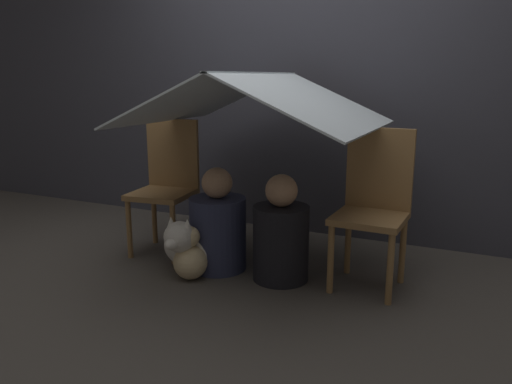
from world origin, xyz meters
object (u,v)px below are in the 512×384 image
at_px(chair_right, 373,203).
at_px(person_second, 281,237).
at_px(dog, 191,246).
at_px(person_front, 218,228).
at_px(chair_left, 167,181).

bearing_deg(chair_right, person_second, -159.30).
xyz_separation_m(chair_right, person_second, (-0.50, -0.17, -0.22)).
distance_m(person_second, dog, 0.57).
height_order(person_front, person_second, person_front).
height_order(chair_left, chair_right, same).
distance_m(chair_right, person_front, 0.97).
distance_m(chair_left, person_front, 0.56).
relative_size(chair_right, dog, 2.09).
relative_size(chair_left, person_front, 1.40).
xyz_separation_m(chair_right, person_front, (-0.92, -0.17, -0.22)).
relative_size(person_front, person_second, 1.01).
distance_m(chair_left, person_second, 0.96).
bearing_deg(person_front, person_second, 0.55).
height_order(chair_left, dog, chair_left).
xyz_separation_m(chair_right, dog, (-1.05, -0.29, -0.32)).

